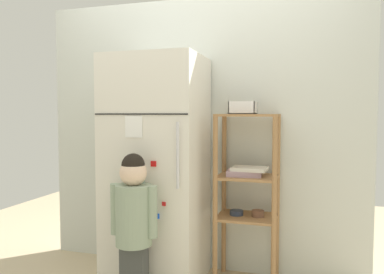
# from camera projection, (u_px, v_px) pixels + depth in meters

# --- Properties ---
(kitchen_wall_back) EXTENTS (2.66, 0.03, 2.19)m
(kitchen_wall_back) POSITION_uv_depth(u_px,v_px,m) (198.00, 135.00, 3.09)
(kitchen_wall_back) COLOR silver
(kitchen_wall_back) RESTS_ON ground
(refrigerator) EXTENTS (0.69, 0.63, 1.69)m
(refrigerator) POSITION_uv_depth(u_px,v_px,m) (157.00, 169.00, 2.86)
(refrigerator) COLOR silver
(refrigerator) RESTS_ON ground
(child_standing) EXTENTS (0.33, 0.24, 1.01)m
(child_standing) POSITION_uv_depth(u_px,v_px,m) (134.00, 214.00, 2.46)
(child_standing) COLOR #414442
(child_standing) RESTS_ON ground
(pantry_shelf_unit) EXTENTS (0.45, 0.34, 1.27)m
(pantry_shelf_unit) POSITION_uv_depth(u_px,v_px,m) (247.00, 183.00, 2.79)
(pantry_shelf_unit) COLOR #9E7247
(pantry_shelf_unit) RESTS_ON ground
(fruit_bin) EXTENTS (0.19, 0.17, 0.09)m
(fruit_bin) POSITION_uv_depth(u_px,v_px,m) (242.00, 109.00, 2.79)
(fruit_bin) COLOR white
(fruit_bin) RESTS_ON pantry_shelf_unit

